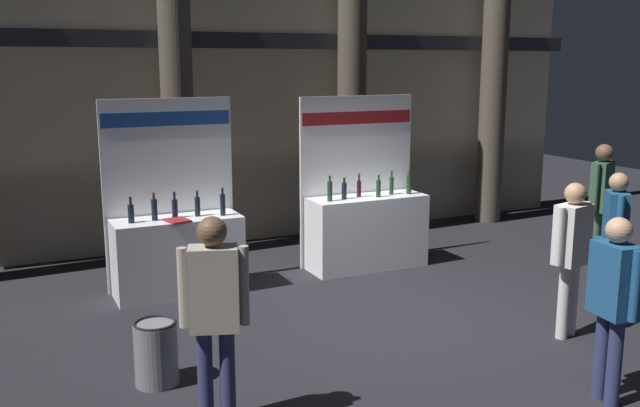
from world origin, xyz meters
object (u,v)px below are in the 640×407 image
object	(u,v)px
visitor_7	(601,196)
visitor_8	(615,230)
visitor_1	(572,246)
visitor_5	(613,294)
exhibitor_booth_1	(366,224)
trash_bin	(156,353)
exhibitor_booth_0	(177,247)
visitor_6	(214,305)

from	to	relation	value
visitor_7	visitor_8	bearing A→B (deg)	24.88
visitor_1	visitor_5	distance (m)	1.50
exhibitor_booth_1	visitor_8	distance (m)	3.35
trash_bin	visitor_1	bearing A→B (deg)	-9.91
exhibitor_booth_0	visitor_8	xyz separation A→B (m)	(4.50, -2.81, 0.37)
exhibitor_booth_0	visitor_5	size ratio (longest dim) A/B	1.50
visitor_6	visitor_7	xyz separation A→B (m)	(6.15, 1.95, 0.02)
exhibitor_booth_0	trash_bin	world-z (taller)	exhibitor_booth_0
visitor_6	visitor_7	distance (m)	6.45
visitor_7	trash_bin	bearing A→B (deg)	-15.84
exhibitor_booth_1	visitor_7	xyz separation A→B (m)	(2.85, -1.59, 0.45)
visitor_1	visitor_6	bearing A→B (deg)	170.28
visitor_5	visitor_8	xyz separation A→B (m)	(1.87, 1.69, -0.00)
visitor_6	visitor_8	size ratio (longest dim) A/B	1.06
trash_bin	visitor_6	size ratio (longest dim) A/B	0.34
exhibitor_booth_0	visitor_8	bearing A→B (deg)	-31.98
exhibitor_booth_0	visitor_6	bearing A→B (deg)	-99.06
exhibitor_booth_0	exhibitor_booth_1	xyz separation A→B (m)	(2.74, 0.02, 0.01)
exhibitor_booth_1	visitor_5	size ratio (longest dim) A/B	1.48
exhibitor_booth_1	visitor_1	xyz separation A→B (m)	(0.68, -3.25, 0.38)
exhibitor_booth_1	visitor_7	distance (m)	3.29
visitor_7	visitor_8	world-z (taller)	visitor_7
exhibitor_booth_0	visitor_1	size ratio (longest dim) A/B	1.47
visitor_5	visitor_6	distance (m)	3.34
exhibitor_booth_0	exhibitor_booth_1	distance (m)	2.74
exhibitor_booth_0	visitor_6	distance (m)	3.58
visitor_6	visitor_1	bearing A→B (deg)	22.65
visitor_1	visitor_8	world-z (taller)	visitor_1
exhibitor_booth_1	visitor_6	bearing A→B (deg)	-133.04
visitor_6	visitor_8	distance (m)	5.11
exhibitor_booth_1	visitor_8	size ratio (longest dim) A/B	1.47
visitor_8	visitor_7	bearing A→B (deg)	-4.16
trash_bin	visitor_8	bearing A→B (deg)	-3.48
visitor_6	exhibitor_booth_1	bearing A→B (deg)	65.52
exhibitor_booth_0	visitor_1	world-z (taller)	exhibitor_booth_0
trash_bin	visitor_6	bearing A→B (deg)	-75.61
exhibitor_booth_0	visitor_8	distance (m)	5.32
visitor_1	visitor_6	world-z (taller)	visitor_6
exhibitor_booth_0	exhibitor_booth_1	size ratio (longest dim) A/B	1.01
visitor_1	visitor_5	bearing A→B (deg)	-135.47
exhibitor_booth_1	visitor_6	world-z (taller)	exhibitor_booth_1
exhibitor_booth_1	visitor_8	world-z (taller)	exhibitor_booth_1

